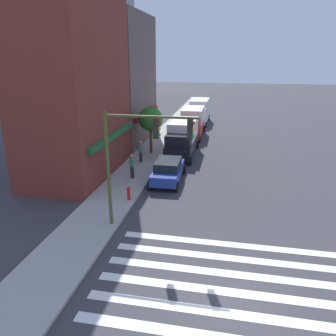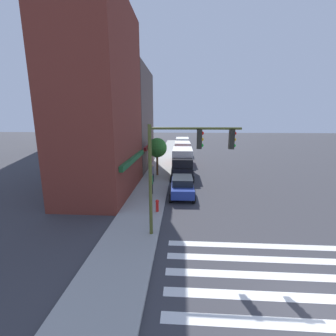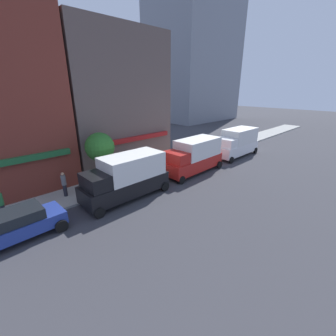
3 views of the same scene
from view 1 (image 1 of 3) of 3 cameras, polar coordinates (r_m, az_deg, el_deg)
name	(u,v)px [view 1 (image 1 of 3)]	position (r m, az deg, el deg)	size (l,w,h in m)	color
ground_plane	(235,303)	(13.11, 11.53, -22.06)	(200.00, 200.00, 0.00)	#38383D
sidewalk_left	(46,276)	(14.78, -20.46, -17.26)	(120.00, 3.00, 0.15)	#9E9E99
crosswalk_stripes	(235,303)	(13.11, 11.53, -22.05)	(8.33, 10.80, 0.01)	silver
storefront_row	(98,75)	(28.50, -12.07, 15.52)	(19.66, 5.30, 15.26)	maroon
traffic_signal	(140,147)	(15.66, -4.90, 3.65)	(0.32, 4.60, 6.07)	#474C1E
sedan_blue	(168,170)	(23.12, 0.00, -0.37)	(4.44, 2.02, 1.59)	navy
box_truck_black	(182,138)	(29.24, 2.51, 5.31)	(6.20, 2.42, 3.04)	black
box_truck_red	(192,122)	(36.26, 4.24, 7.98)	(6.24, 2.42, 3.04)	#B21E19
box_truck_white	(199,111)	(43.65, 5.46, 9.83)	(6.22, 2.42, 3.04)	white
pedestrian_grey_coat	(141,151)	(26.95, -4.77, 2.93)	(0.32, 0.32, 1.77)	#23232D
pedestrian_green_top	(132,166)	(23.47, -6.31, 0.40)	(0.32, 0.32, 1.77)	#23232D
fire_hydrant	(129,193)	(20.12, -6.88, -4.27)	(0.24, 0.24, 0.84)	red
street_tree	(151,119)	(29.12, -3.06, 8.48)	(2.15, 2.15, 4.15)	brown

